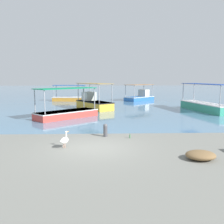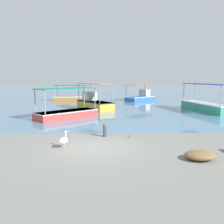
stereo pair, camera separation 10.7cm
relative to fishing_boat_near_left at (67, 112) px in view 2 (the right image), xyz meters
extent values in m
plane|color=slate|center=(2.70, -9.09, -0.49)|extent=(120.00, 120.00, 0.00)
cube|color=teal|center=(2.70, 38.91, -0.49)|extent=(110.00, 90.00, 0.00)
cube|color=#D04238|center=(0.00, 0.00, -0.19)|extent=(5.18, 4.95, 0.60)
cube|color=silver|center=(0.00, 0.00, 0.07)|extent=(5.23, 5.01, 0.08)
cylinder|color=#99999E|center=(1.29, 2.22, 1.04)|extent=(0.08, 0.08, 1.86)
cylinder|color=#99999E|center=(2.32, 1.08, 1.04)|extent=(0.08, 0.08, 1.86)
cylinder|color=#99999E|center=(-2.32, -1.08, 1.04)|extent=(0.08, 0.08, 1.86)
cylinder|color=#99999E|center=(-1.29, -2.22, 1.04)|extent=(0.08, 0.08, 1.86)
cube|color=#0E784C|center=(0.00, 0.00, 1.99)|extent=(5.10, 4.89, 0.05)
cube|color=teal|center=(13.37, 3.79, -0.07)|extent=(2.96, 7.07, 0.83)
cube|color=silver|center=(13.37, 3.79, 0.30)|extent=(3.01, 7.12, 0.08)
cylinder|color=#99999E|center=(13.34, 0.52, 1.28)|extent=(0.08, 0.08, 1.87)
cylinder|color=#99999E|center=(13.40, 7.06, 1.28)|extent=(0.08, 0.08, 1.87)
cylinder|color=#99999E|center=(12.06, 6.78, 1.28)|extent=(0.08, 0.08, 1.87)
cube|color=navy|center=(13.37, 3.79, 2.24)|extent=(3.02, 6.89, 0.05)
cube|color=#2A64B2|center=(8.39, 15.55, -0.19)|extent=(4.73, 4.51, 0.59)
cube|color=silver|center=(8.39, 15.55, 0.06)|extent=(4.79, 4.57, 0.08)
cylinder|color=#99999E|center=(7.41, 13.55, 0.95)|extent=(0.08, 0.08, 1.70)
cylinder|color=#99999E|center=(6.28, 14.82, 0.95)|extent=(0.08, 0.08, 1.70)
cylinder|color=#99999E|center=(10.49, 16.28, 0.95)|extent=(0.08, 0.08, 1.70)
cylinder|color=#99999E|center=(9.36, 17.55, 0.95)|extent=(0.08, 0.08, 1.70)
cube|color=#916743|center=(8.39, 15.55, 1.83)|extent=(4.65, 4.45, 0.05)
cube|color=beige|center=(9.16, 16.24, 0.60)|extent=(1.65, 1.68, 1.00)
cube|color=gold|center=(2.12, 5.85, -0.07)|extent=(4.19, 5.22, 0.84)
cube|color=black|center=(2.12, 5.85, 0.31)|extent=(4.25, 5.28, 0.08)
cylinder|color=#99999E|center=(3.98, 4.33, 1.29)|extent=(0.08, 0.08, 1.87)
cylinder|color=#99999E|center=(2.69, 3.51, 1.29)|extent=(0.08, 0.08, 1.87)
cylinder|color=#99999E|center=(1.55, 8.19, 1.29)|extent=(0.08, 0.08, 1.87)
cylinder|color=#99999E|center=(0.26, 7.37, 1.29)|extent=(0.08, 0.08, 1.87)
cube|color=olive|center=(2.12, 5.85, 2.25)|extent=(4.17, 5.11, 0.05)
cube|color=silver|center=(1.52, 6.81, 0.83)|extent=(1.72, 1.72, 0.95)
cube|color=orange|center=(-1.74, 15.00, -0.18)|extent=(4.84, 2.01, 0.61)
cube|color=silver|center=(-1.74, 15.00, 0.08)|extent=(4.89, 2.05, 0.08)
cylinder|color=#99999E|center=(0.42, 15.44, 0.93)|extent=(0.08, 0.08, 1.63)
cylinder|color=#99999E|center=(0.29, 14.15, 0.93)|extent=(0.08, 0.08, 1.63)
cylinder|color=#99999E|center=(-3.77, 15.86, 0.93)|extent=(0.08, 0.08, 1.63)
cylinder|color=#99999E|center=(-3.90, 14.57, 0.93)|extent=(0.08, 0.08, 1.63)
cube|color=#184996|center=(-1.74, 15.00, 1.77)|extent=(4.65, 2.08, 0.05)
cylinder|color=#E0997A|center=(1.15, -9.08, -0.38)|extent=(0.03, 0.03, 0.22)
cylinder|color=#E0997A|center=(1.24, -9.13, -0.38)|extent=(0.03, 0.03, 0.22)
ellipsoid|color=white|center=(1.21, -9.08, -0.13)|extent=(0.50, 0.63, 0.32)
ellipsoid|color=white|center=(1.09, -9.30, -0.11)|extent=(0.18, 0.20, 0.10)
cylinder|color=white|center=(1.28, -8.94, 0.09)|extent=(0.07, 0.07, 0.26)
sphere|color=white|center=(1.28, -8.94, 0.25)|extent=(0.11, 0.11, 0.11)
cone|color=#E5933F|center=(1.35, -8.80, 0.24)|extent=(0.19, 0.29, 0.06)
cylinder|color=#47474C|center=(3.21, -6.83, -0.19)|extent=(0.24, 0.24, 0.59)
sphere|color=#4C4C51|center=(3.21, -6.83, 0.13)|extent=(0.25, 0.25, 0.25)
ellipsoid|color=brown|center=(7.14, -11.03, -0.31)|extent=(1.25, 1.07, 0.36)
cylinder|color=#3F7F4C|center=(4.58, -7.29, -0.39)|extent=(0.07, 0.07, 0.20)
cylinder|color=#3F7F4C|center=(4.58, -7.29, -0.26)|extent=(0.03, 0.03, 0.07)
camera|label=1|loc=(3.11, -20.91, 2.90)|focal=40.00mm
camera|label=2|loc=(3.21, -20.91, 2.90)|focal=40.00mm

